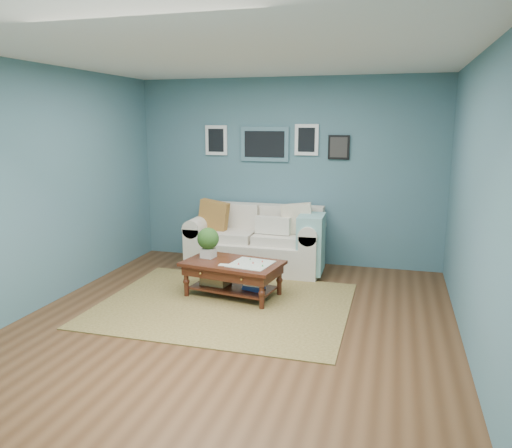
% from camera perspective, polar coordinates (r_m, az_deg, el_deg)
% --- Properties ---
extents(room_shell, '(5.00, 5.02, 2.70)m').
position_cam_1_polar(room_shell, '(5.01, -2.50, 3.44)').
color(room_shell, brown).
rests_on(room_shell, ground).
extents(area_rug, '(2.81, 2.25, 0.01)m').
position_cam_1_polar(area_rug, '(5.83, -3.63, -9.16)').
color(area_rug, brown).
rests_on(area_rug, ground).
extents(loveseat, '(1.93, 0.88, 0.99)m').
position_cam_1_polar(loveseat, '(7.12, 0.69, -1.95)').
color(loveseat, beige).
rests_on(loveseat, ground).
extents(coffee_table, '(1.24, 0.84, 0.80)m').
position_cam_1_polar(coffee_table, '(6.03, -3.14, -4.92)').
color(coffee_table, black).
rests_on(coffee_table, ground).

